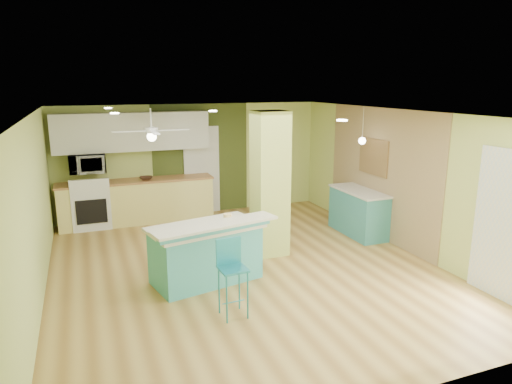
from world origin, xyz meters
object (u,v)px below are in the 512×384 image
at_px(canister, 228,219).
at_px(peninsula, 206,252).
at_px(bar_stool, 231,265).
at_px(side_counter, 358,212).
at_px(fruit_bowl, 146,178).

bearing_deg(canister, peninsula, 171.49).
bearing_deg(bar_stool, peninsula, 88.58).
relative_size(peninsula, bar_stool, 1.90).
bearing_deg(peninsula, bar_stool, -100.50).
height_order(side_counter, canister, canister).
relative_size(fruit_bowl, canister, 1.62).
distance_m(bar_stool, side_counter, 4.03).
height_order(bar_stool, side_counter, bar_stool).
bearing_deg(bar_stool, fruit_bowl, 92.35).
height_order(fruit_bowl, canister, canister).
bearing_deg(canister, side_counter, 20.27).
bearing_deg(bar_stool, canister, 71.26).
bearing_deg(canister, bar_stool, -105.61).
distance_m(side_counter, fruit_bowl, 4.48).
distance_m(fruit_bowl, canister, 3.51).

